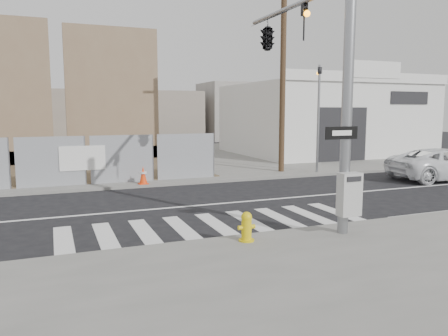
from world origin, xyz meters
name	(u,v)px	position (x,y,z in m)	size (l,w,h in m)	color
ground	(190,206)	(0.00, 0.00, 0.00)	(100.00, 100.00, 0.00)	black
sidewalk_far	(123,160)	(0.00, 14.00, 0.06)	(50.00, 20.00, 0.12)	slate
signal_pole	(290,54)	(2.49, -2.05, 4.78)	(0.96, 5.87, 7.00)	gray
far_signal_pole	(319,103)	(8.00, 4.60, 3.48)	(0.16, 0.20, 5.60)	gray
concrete_wall_right	(113,106)	(-0.50, 14.08, 3.38)	(5.50, 1.30, 8.00)	brown
auto_shop	(323,119)	(14.00, 12.97, 2.54)	(12.00, 10.20, 5.95)	silver
utility_pole_right	(283,68)	(6.50, 5.50, 5.20)	(1.60, 0.28, 10.00)	#4B3623
fire_hydrant	(247,227)	(-0.02, -4.55, 0.46)	(0.42, 0.38, 0.69)	#D9BD0C
suv	(444,164)	(12.45, 1.04, 0.71)	(2.37, 5.14, 1.43)	white
traffic_cone_c	(27,177)	(-5.13, 5.31, 0.50)	(0.46, 0.46, 0.77)	#E2600B
traffic_cone_d	(143,175)	(-0.68, 4.25, 0.48)	(0.40, 0.40, 0.74)	#FC3C0D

